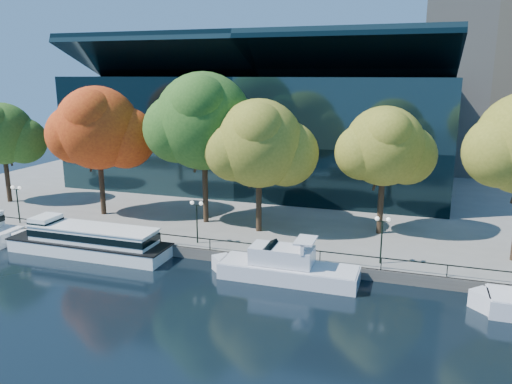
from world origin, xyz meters
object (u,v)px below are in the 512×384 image
(cruiser_near, at_px, (283,266))
(lamp_1, at_px, (197,212))
(tree_2, at_px, (205,123))
(tree_4, at_px, (386,148))
(tree_0, at_px, (3,135))
(tree_3, at_px, (260,145))
(tour_boat, at_px, (85,239))
(lamp_2, at_px, (382,229))
(tree_1, at_px, (99,130))
(lamp_0, at_px, (17,196))

(cruiser_near, xyz_separation_m, lamp_1, (-9.16, 3.47, 2.85))
(tree_2, height_order, tree_4, tree_2)
(tree_0, relative_size, tree_3, 0.92)
(tree_2, bearing_deg, tree_3, -11.48)
(tour_boat, bearing_deg, tree_3, 30.79)
(cruiser_near, height_order, lamp_2, lamp_2)
(cruiser_near, bearing_deg, tree_1, 158.32)
(tree_2, bearing_deg, tour_boat, -129.42)
(tree_1, relative_size, lamp_0, 3.52)
(tree_4, distance_m, lamp_2, 9.94)
(lamp_0, distance_m, lamp_1, 20.55)
(cruiser_near, height_order, tree_2, tree_2)
(tree_4, bearing_deg, tree_1, -175.26)
(lamp_0, bearing_deg, lamp_1, 0.00)
(tour_boat, xyz_separation_m, cruiser_near, (19.08, -0.10, -0.26))
(tour_boat, height_order, tree_0, tree_0)
(cruiser_near, height_order, tree_4, tree_4)
(tour_boat, distance_m, tree_3, 18.71)
(cruiser_near, distance_m, tree_1, 26.63)
(lamp_0, relative_size, lamp_2, 1.00)
(tree_1, height_order, lamp_1, tree_1)
(tree_2, xyz_separation_m, tree_4, (17.85, 1.73, -1.95))
(cruiser_near, bearing_deg, tour_boat, 179.69)
(tree_0, distance_m, lamp_0, 11.69)
(tour_boat, height_order, cruiser_near, cruiser_near)
(tour_boat, bearing_deg, lamp_1, 18.73)
(tree_1, relative_size, tree_3, 1.08)
(tree_0, height_order, tree_4, tree_4)
(lamp_1, bearing_deg, tree_2, 105.52)
(cruiser_near, relative_size, lamp_1, 3.11)
(tour_boat, distance_m, cruiser_near, 19.08)
(tree_4, bearing_deg, lamp_2, -85.90)
(tree_0, relative_size, tree_1, 0.85)
(tour_boat, bearing_deg, tree_2, 50.58)
(tree_0, relative_size, tree_4, 0.97)
(cruiser_near, bearing_deg, tree_0, 164.53)
(lamp_1, bearing_deg, lamp_0, 180.00)
(tour_boat, xyz_separation_m, tree_0, (-18.45, 10.29, 7.85))
(lamp_1, distance_m, lamp_2, 16.64)
(tree_3, bearing_deg, cruiser_near, -61.81)
(tree_0, bearing_deg, tree_4, 1.70)
(lamp_1, xyz_separation_m, lamp_2, (16.64, 0.00, 0.00))
(tree_1, bearing_deg, lamp_0, -138.65)
(tree_2, distance_m, tree_3, 6.68)
(tree_1, relative_size, tree_2, 0.91)
(tree_4, height_order, lamp_2, tree_4)
(cruiser_near, xyz_separation_m, lamp_2, (7.48, 3.47, 2.85))
(cruiser_near, xyz_separation_m, tree_2, (-10.97, 9.98, 10.33))
(cruiser_near, distance_m, tree_3, 13.04)
(tree_3, relative_size, lamp_2, 3.26)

